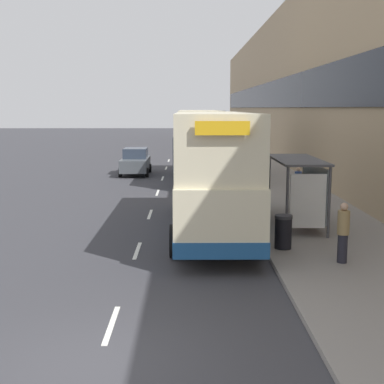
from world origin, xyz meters
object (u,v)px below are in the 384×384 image
object	(u,v)px
bus_shelter	(303,180)
car_1	(136,162)
double_decker_bus_near	(212,170)
pedestrian_at_shelter	(343,232)
pedestrian_1	(298,184)
litter_bin	(283,232)
double_decker_bus_ahead	(199,143)
car_0	(199,135)

from	to	relation	value
bus_shelter	car_1	size ratio (longest dim) A/B	1.00
double_decker_bus_near	pedestrian_at_shelter	bearing A→B (deg)	-51.22
pedestrian_1	litter_bin	distance (m)	8.39
pedestrian_1	litter_bin	size ratio (longest dim) A/B	1.57
double_decker_bus_ahead	litter_bin	distance (m)	17.81
bus_shelter	litter_bin	distance (m)	3.44
double_decker_bus_near	litter_bin	distance (m)	3.82
car_1	car_0	bearing A→B (deg)	-98.11
double_decker_bus_near	car_0	size ratio (longest dim) A/B	2.66
pedestrian_1	car_1	bearing A→B (deg)	126.37
bus_shelter	pedestrian_at_shelter	size ratio (longest dim) A/B	2.45
car_1	litter_bin	bearing A→B (deg)	108.10
car_1	pedestrian_1	world-z (taller)	pedestrian_1
pedestrian_at_shelter	pedestrian_1	xyz separation A→B (m)	(0.72, 9.66, -0.03)
pedestrian_1	litter_bin	xyz separation A→B (m)	(-2.12, -8.11, -0.32)
car_1	pedestrian_at_shelter	bearing A→B (deg)	110.24
bus_shelter	pedestrian_at_shelter	distance (m)	4.61
car_1	pedestrian_1	bearing A→B (deg)	126.37
double_decker_bus_ahead	car_1	size ratio (longest dim) A/B	2.69
double_decker_bus_ahead	pedestrian_1	world-z (taller)	double_decker_bus_ahead
pedestrian_at_shelter	car_1	bearing A→B (deg)	110.24
double_decker_bus_near	car_1	bearing A→B (deg)	104.47
car_0	car_1	bearing A→B (deg)	-98.11
bus_shelter	double_decker_bus_ahead	world-z (taller)	double_decker_bus_ahead
double_decker_bus_near	car_0	world-z (taller)	double_decker_bus_near
bus_shelter	car_1	distance (m)	18.48
double_decker_bus_near	litter_bin	size ratio (longest dim) A/B	10.01
bus_shelter	pedestrian_1	size ratio (longest dim) A/B	2.54
pedestrian_at_shelter	litter_bin	world-z (taller)	pedestrian_at_shelter
bus_shelter	car_1	bearing A→B (deg)	114.60
double_decker_bus_ahead	car_0	bearing A→B (deg)	88.75
car_0	litter_bin	xyz separation A→B (m)	(1.38, -55.41, -0.21)
bus_shelter	double_decker_bus_ahead	distance (m)	15.02
car_0	pedestrian_at_shelter	size ratio (longest dim) A/B	2.31
car_0	car_1	size ratio (longest dim) A/B	0.94
double_decker_bus_ahead	car_0	size ratio (longest dim) A/B	2.86
pedestrian_at_shelter	pedestrian_1	bearing A→B (deg)	85.73
car_1	pedestrian_1	xyz separation A→B (m)	(8.57, -11.64, 0.11)
bus_shelter	pedestrian_1	distance (m)	5.29
pedestrian_at_shelter	litter_bin	distance (m)	2.11
bus_shelter	double_decker_bus_near	world-z (taller)	double_decker_bus_near
pedestrian_at_shelter	pedestrian_1	world-z (taller)	pedestrian_at_shelter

